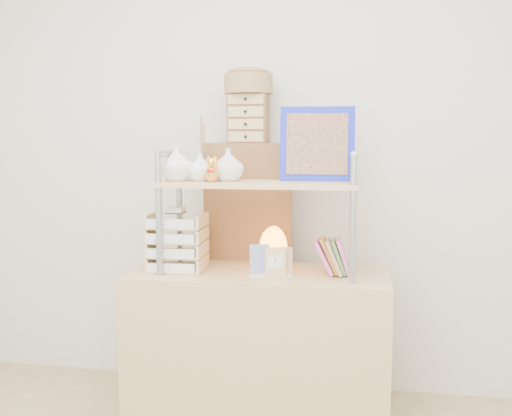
{
  "coord_description": "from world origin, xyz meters",
  "views": [
    {
      "loc": [
        0.43,
        -1.38,
        1.35
      ],
      "look_at": [
        -0.01,
        1.2,
        1.05
      ],
      "focal_mm": 40.0,
      "sensor_mm": 36.0,
      "label": 1
    }
  ],
  "objects_px": {
    "cabinet": "(249,269)",
    "letter_tray": "(177,245)",
    "salt_lamp": "(273,248)",
    "desk": "(259,349)"
  },
  "relations": [
    {
      "from": "cabinet",
      "to": "letter_tray",
      "type": "xyz_separation_m",
      "value": [
        -0.28,
        -0.39,
        0.2
      ]
    },
    {
      "from": "letter_tray",
      "to": "salt_lamp",
      "type": "relative_size",
      "value": 1.41
    },
    {
      "from": "desk",
      "to": "salt_lamp",
      "type": "xyz_separation_m",
      "value": [
        0.06,
        0.03,
        0.48
      ]
    },
    {
      "from": "cabinet",
      "to": "salt_lamp",
      "type": "xyz_separation_m",
      "value": [
        0.18,
        -0.34,
        0.18
      ]
    },
    {
      "from": "salt_lamp",
      "to": "desk",
      "type": "bearing_deg",
      "value": -157.03
    },
    {
      "from": "desk",
      "to": "letter_tray",
      "type": "height_order",
      "value": "letter_tray"
    },
    {
      "from": "desk",
      "to": "letter_tray",
      "type": "bearing_deg",
      "value": -176.33
    },
    {
      "from": "cabinet",
      "to": "letter_tray",
      "type": "height_order",
      "value": "cabinet"
    },
    {
      "from": "letter_tray",
      "to": "desk",
      "type": "bearing_deg",
      "value": 3.67
    },
    {
      "from": "cabinet",
      "to": "salt_lamp",
      "type": "bearing_deg",
      "value": -68.08
    }
  ]
}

